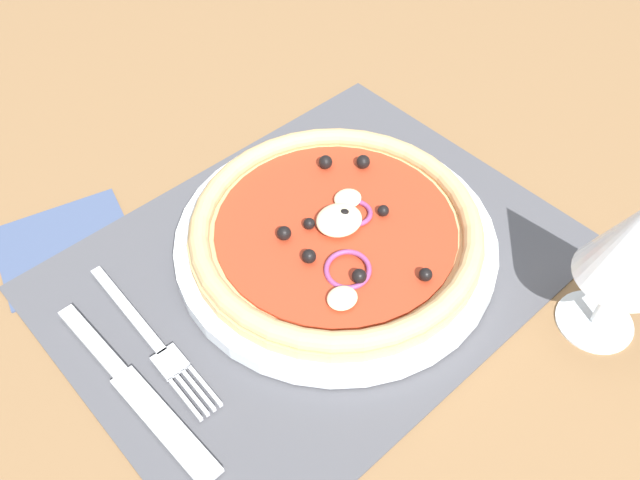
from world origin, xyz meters
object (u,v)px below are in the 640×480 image
Objects in this scene: plate at (338,244)px; pizza at (338,230)px; wine_glass at (636,244)px; napkin at (65,245)px; knife at (134,389)px; fork at (156,344)px.

pizza is (-0.00, 0.02, 1.83)cm from plate.
wine_glass is 48.18cm from napkin.
knife reaches higher than napkin.
fork reaches higher than napkin.
fork is 4.22cm from knife.
plate is 21.41cm from knife.
wine_glass is (-28.50, 22.60, 9.47)cm from fork.
fork is at bearing -7.91° from pizza.
plate is at bearing 84.18° from fork.
wine_glass reaches higher than fork.
fork is 1.53× the size of napkin.
napkin is at bearing -52.61° from wine_glass.
pizza is 25.18cm from napkin.
fork is 14.86cm from napkin.
pizza is 21.53cm from knife.
knife is at bearing -53.74° from fork.
pizza is 18.24cm from fork.
pizza is at bearing 94.62° from plate.
napkin is (18.04, -17.35, -2.80)cm from pizza.
plate is 1.60× the size of fork.
pizza reaches higher than knife.
wine_glass is (-31.99, 20.23, 9.43)cm from knife.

